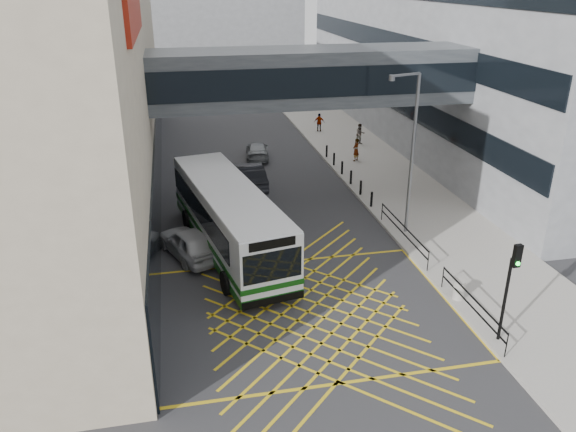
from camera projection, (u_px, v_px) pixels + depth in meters
ground at (308, 312)px, 23.00m from camera, size 120.00×120.00×0.00m
building_right at (530, 12)px, 45.10m from camera, size 24.09×44.00×20.00m
building_far at (186, 6)px, 73.08m from camera, size 28.00×16.00×18.00m
skybridge at (312, 76)px, 31.40m from camera, size 20.00×4.10×3.00m
pavement at (385, 177)px, 38.14m from camera, size 6.00×54.00×0.16m
box_junction at (308, 312)px, 23.00m from camera, size 12.00×9.00×0.01m
bus at (228, 217)px, 27.48m from camera, size 4.95×12.28×3.36m
car_white at (189, 243)px, 27.25m from camera, size 3.57×5.09×1.50m
car_dark at (249, 176)px, 36.28m from camera, size 2.16×5.10×1.57m
car_silver at (257, 150)px, 42.17m from camera, size 2.21×4.23×1.26m
traffic_light at (511, 279)px, 19.89m from camera, size 0.30×0.47×4.03m
street_lamp at (410, 146)px, 27.93m from camera, size 1.86×0.78×8.31m
litter_bin at (459, 290)px, 23.50m from camera, size 0.49×0.49×0.85m
kerb_railings at (431, 259)px, 25.40m from camera, size 0.05×12.54×1.00m
bollards at (346, 172)px, 37.42m from camera, size 0.14×10.14×0.90m
pedestrian_a at (356, 150)px, 40.90m from camera, size 0.81×0.79×1.66m
pedestrian_b at (360, 134)px, 45.02m from camera, size 0.81×0.47×1.64m
pedestrian_c at (319, 122)px, 48.74m from camera, size 1.02×0.74×1.56m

